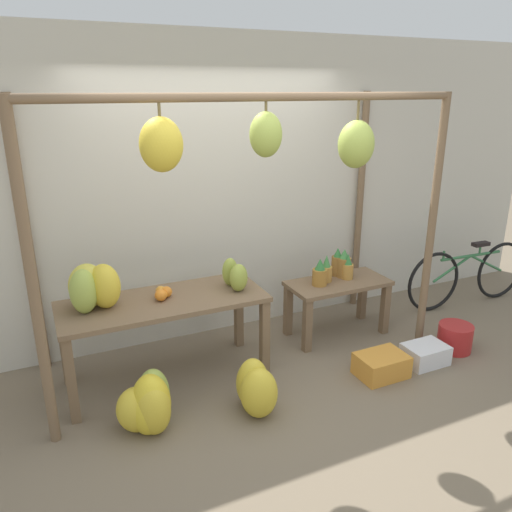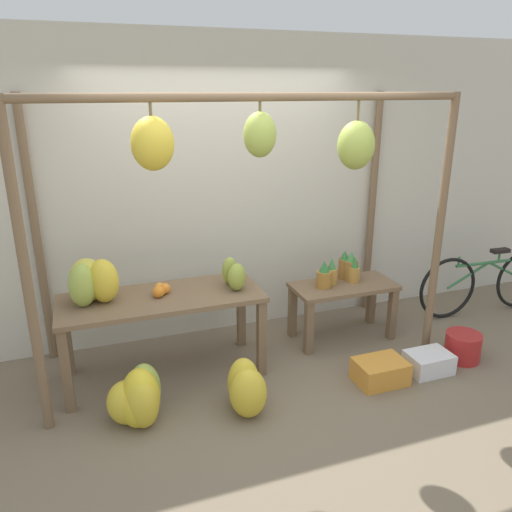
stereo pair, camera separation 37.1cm
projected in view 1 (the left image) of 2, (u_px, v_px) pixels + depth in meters
name	position (u px, v px, depth m)	size (l,w,h in m)	color
ground_plane	(277.00, 398.00, 3.93)	(20.00, 20.00, 0.00)	#756651
shop_wall_back	(213.00, 191.00, 4.65)	(8.00, 0.08, 2.80)	beige
stall_awning	(257.00, 176.00, 3.74)	(3.31, 1.22, 2.29)	brown
display_table_main	(164.00, 311.00, 4.00)	(1.63, 0.66, 0.72)	brown
display_table_side	(338.00, 293.00, 4.83)	(0.98, 0.47, 0.55)	brown
banana_pile_on_table	(92.00, 287.00, 3.75)	(0.46, 0.40, 0.35)	gold
orange_pile	(163.00, 293.00, 3.98)	(0.15, 0.19, 0.10)	orange
pineapple_cluster	(335.00, 268.00, 4.80)	(0.47, 0.28, 0.29)	#B27F38
banana_pile_ground_left	(149.00, 405.00, 3.52)	(0.48, 0.48, 0.43)	yellow
banana_pile_ground_right	(255.00, 388.00, 3.72)	(0.38, 0.46, 0.42)	yellow
fruit_crate_white	(381.00, 365.00, 4.21)	(0.41, 0.30, 0.19)	orange
blue_bucket	(455.00, 337.00, 4.61)	(0.31, 0.31, 0.25)	#AD2323
parked_bicycle	(468.00, 274.00, 5.54)	(1.63, 0.12, 0.71)	black
papaya_pile	(235.00, 275.00, 4.14)	(0.22, 0.31, 0.25)	#93A33D
fruit_crate_purple	(425.00, 354.00, 4.40)	(0.37, 0.27, 0.17)	silver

